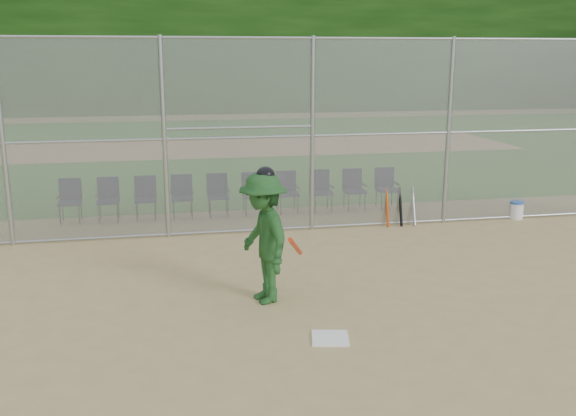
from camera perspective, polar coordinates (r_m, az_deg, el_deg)
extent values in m
plane|color=tan|center=(8.88, 3.14, -10.66)|extent=(100.00, 100.00, 0.00)
plane|color=#2A651E|center=(26.18, -6.52, 5.44)|extent=(100.00, 100.00, 0.00)
plane|color=tan|center=(26.18, -6.52, 5.45)|extent=(24.00, 24.00, 0.00)
cube|color=gray|center=(13.11, -2.10, 6.34)|extent=(16.00, 0.02, 4.00)
cylinder|color=#9EA3A8|center=(13.01, -2.18, 14.89)|extent=(16.00, 0.05, 0.05)
cube|color=black|center=(42.94, -8.65, 15.83)|extent=(80.00, 5.00, 11.00)
cube|color=white|center=(8.58, 3.77, -11.46)|extent=(0.57, 0.57, 0.02)
imported|color=#1E4C1F|center=(9.50, -2.19, -2.68)|extent=(1.00, 1.41, 1.97)
ellipsoid|color=black|center=(9.28, -2.25, 3.00)|extent=(0.27, 0.30, 0.23)
cylinder|color=red|center=(9.20, 0.66, -3.44)|extent=(0.36, 0.74, 0.47)
cylinder|color=white|center=(15.41, 19.63, -0.25)|extent=(0.30, 0.30, 0.35)
cylinder|color=#2955B3|center=(15.37, 19.69, 0.47)|extent=(0.32, 0.32, 0.05)
cylinder|color=#D84C14|center=(14.01, 8.82, 0.08)|extent=(0.06, 0.24, 0.84)
cylinder|color=black|center=(14.11, 9.97, 0.13)|extent=(0.06, 0.27, 0.84)
cylinder|color=#B2B2B7|center=(14.22, 11.10, 0.17)|extent=(0.06, 0.30, 0.83)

